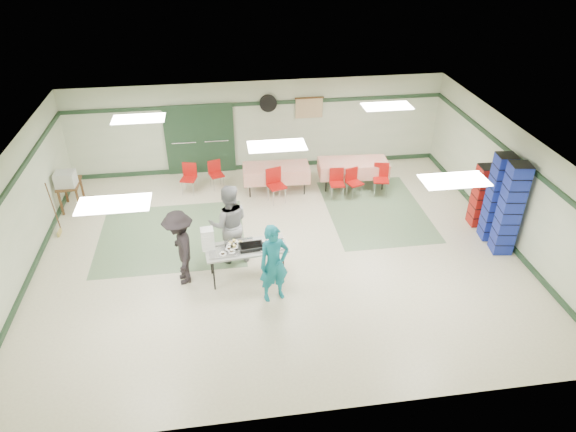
{
  "coord_description": "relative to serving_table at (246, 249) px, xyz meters",
  "views": [
    {
      "loc": [
        -1.17,
        -9.75,
        6.99
      ],
      "look_at": [
        0.19,
        -0.3,
        1.13
      ],
      "focal_mm": 32.0,
      "sensor_mm": 36.0,
      "label": 1
    }
  ],
  "objects": [
    {
      "name": "floor",
      "position": [
        0.78,
        0.83,
        -0.71
      ],
      "size": [
        11.0,
        11.0,
        0.0
      ],
      "primitive_type": "plane",
      "color": "beige",
      "rests_on": "ground"
    },
    {
      "name": "ceiling",
      "position": [
        0.78,
        0.83,
        1.99
      ],
      "size": [
        11.0,
        11.0,
        0.0
      ],
      "primitive_type": "plane",
      "rotation": [
        3.14,
        0.0,
        0.0
      ],
      "color": "white",
      "rests_on": "wall_back"
    },
    {
      "name": "wall_back",
      "position": [
        0.78,
        5.33,
        0.64
      ],
      "size": [
        11.0,
        0.0,
        11.0
      ],
      "primitive_type": "plane",
      "rotation": [
        1.57,
        0.0,
        0.0
      ],
      "color": "beige",
      "rests_on": "floor"
    },
    {
      "name": "wall_front",
      "position": [
        0.78,
        -3.67,
        0.64
      ],
      "size": [
        11.0,
        0.0,
        11.0
      ],
      "primitive_type": "plane",
      "rotation": [
        -1.57,
        0.0,
        0.0
      ],
      "color": "beige",
      "rests_on": "floor"
    },
    {
      "name": "wall_left",
      "position": [
        -4.72,
        0.83,
        0.64
      ],
      "size": [
        0.0,
        9.0,
        9.0
      ],
      "primitive_type": "plane",
      "rotation": [
        1.57,
        0.0,
        1.57
      ],
      "color": "beige",
      "rests_on": "floor"
    },
    {
      "name": "wall_right",
      "position": [
        6.28,
        0.83,
        0.64
      ],
      "size": [
        0.0,
        9.0,
        9.0
      ],
      "primitive_type": "plane",
      "rotation": [
        1.57,
        0.0,
        -1.57
      ],
      "color": "beige",
      "rests_on": "floor"
    },
    {
      "name": "trim_back",
      "position": [
        0.78,
        5.3,
        1.34
      ],
      "size": [
        11.0,
        0.06,
        0.1
      ],
      "primitive_type": "cube",
      "color": "#1E3722",
      "rests_on": "wall_back"
    },
    {
      "name": "baseboard_back",
      "position": [
        0.78,
        5.3,
        -0.65
      ],
      "size": [
        11.0,
        0.06,
        0.12
      ],
      "primitive_type": "cube",
      "color": "#1E3722",
      "rests_on": "floor"
    },
    {
      "name": "trim_left",
      "position": [
        -4.69,
        0.83,
        1.34
      ],
      "size": [
        0.06,
        9.0,
        0.1
      ],
      "primitive_type": "cube",
      "rotation": [
        0.0,
        0.0,
        1.57
      ],
      "color": "#1E3722",
      "rests_on": "wall_back"
    },
    {
      "name": "baseboard_left",
      "position": [
        -4.69,
        0.83,
        -0.65
      ],
      "size": [
        0.06,
        9.0,
        0.12
      ],
      "primitive_type": "cube",
      "rotation": [
        0.0,
        0.0,
        1.57
      ],
      "color": "#1E3722",
      "rests_on": "floor"
    },
    {
      "name": "trim_right",
      "position": [
        6.25,
        0.83,
        1.34
      ],
      "size": [
        0.06,
        9.0,
        0.1
      ],
      "primitive_type": "cube",
      "rotation": [
        0.0,
        0.0,
        1.57
      ],
      "color": "#1E3722",
      "rests_on": "wall_back"
    },
    {
      "name": "baseboard_right",
      "position": [
        6.25,
        0.83,
        -0.65
      ],
      "size": [
        0.06,
        9.0,
        0.12
      ],
      "primitive_type": "cube",
      "rotation": [
        0.0,
        0.0,
        1.57
      ],
      "color": "#1E3722",
      "rests_on": "floor"
    },
    {
      "name": "green_patch_a",
      "position": [
        -1.72,
        1.83,
        -0.71
      ],
      "size": [
        3.5,
        3.0,
        0.01
      ],
      "primitive_type": "cube",
      "color": "gray",
      "rests_on": "floor"
    },
    {
      "name": "green_patch_b",
      "position": [
        3.58,
        2.33,
        -0.71
      ],
      "size": [
        2.5,
        3.5,
        0.01
      ],
      "primitive_type": "cube",
      "color": "gray",
      "rests_on": "floor"
    },
    {
      "name": "double_door_left",
      "position": [
        -1.42,
        5.27,
        0.34
      ],
      "size": [
        0.9,
        0.06,
        2.1
      ],
      "primitive_type": "cube",
      "color": "#979996",
      "rests_on": "floor"
    },
    {
      "name": "double_door_right",
      "position": [
        -0.47,
        5.27,
        0.34
      ],
      "size": [
        0.9,
        0.06,
        2.1
      ],
      "primitive_type": "cube",
      "color": "#979996",
      "rests_on": "floor"
    },
    {
      "name": "door_frame",
      "position": [
        -0.95,
        5.25,
        0.34
      ],
      "size": [
        2.0,
        0.03,
        2.15
      ],
      "primitive_type": "cube",
      "color": "#1E3722",
      "rests_on": "floor"
    },
    {
      "name": "wall_fan",
      "position": [
        1.08,
        5.27,
        1.34
      ],
      "size": [
        0.5,
        0.1,
        0.5
      ],
      "primitive_type": "cylinder",
      "rotation": [
        1.57,
        0.0,
        0.0
      ],
      "color": "black",
      "rests_on": "wall_back"
    },
    {
      "name": "scroll_banner",
      "position": [
        2.28,
        5.27,
        1.14
      ],
      "size": [
        0.8,
        0.02,
        0.6
      ],
      "primitive_type": "cube",
      "color": "tan",
      "rests_on": "wall_back"
    },
    {
      "name": "serving_table",
      "position": [
        0.0,
        0.0,
        0.0
      ],
      "size": [
        1.78,
        0.86,
        0.76
      ],
      "rotation": [
        0.0,
        0.0,
        0.1
      ],
      "color": "#A9A9A4",
      "rests_on": "floor"
    },
    {
      "name": "sheet_tray_right",
      "position": [
        0.55,
        -0.02,
        0.06
      ],
      "size": [
        0.58,
        0.46,
        0.02
      ],
      "primitive_type": "cube",
      "rotation": [
        0.0,
        0.0,
        0.1
      ],
      "color": "silver",
      "rests_on": "serving_table"
    },
    {
      "name": "sheet_tray_mid",
      "position": [
        -0.13,
        0.07,
        0.06
      ],
      "size": [
        0.65,
        0.51,
        0.02
      ],
      "primitive_type": "cube",
      "rotation": [
        0.0,
        0.0,
        0.1
      ],
      "color": "silver",
      "rests_on": "serving_table"
    },
    {
      "name": "sheet_tray_left",
      "position": [
        -0.48,
        -0.1,
        0.06
      ],
      "size": [
        0.65,
        0.52,
        0.02
      ],
      "primitive_type": "cube",
      "rotation": [
        0.0,
        0.0,
        0.1
      ],
      "color": "silver",
      "rests_on": "serving_table"
    },
    {
      "name": "baking_pan",
      "position": [
        0.11,
        -0.04,
        0.09
      ],
      "size": [
        0.53,
        0.36,
        0.08
      ],
      "primitive_type": "cube",
      "rotation": [
        0.0,
        0.0,
        0.1
      ],
      "color": "black",
      "rests_on": "serving_table"
    },
    {
      "name": "foam_box_stack",
      "position": [
        -0.79,
        0.09,
        0.29
      ],
      "size": [
        0.29,
        0.27,
        0.48
      ],
      "primitive_type": "cube",
      "rotation": [
        0.0,
        0.0,
        0.1
      ],
      "color": "white",
      "rests_on": "serving_table"
    },
    {
      "name": "volunteer_teal",
      "position": [
        0.5,
        -0.78,
        0.15
      ],
      "size": [
        0.71,
        0.56,
        1.72
      ],
      "primitive_type": "imported",
      "rotation": [
        0.0,
        0.0,
        0.27
      ],
      "color": "#14778C",
      "rests_on": "floor"
    },
    {
      "name": "volunteer_grey",
      "position": [
        -0.32,
        0.71,
        0.22
      ],
      "size": [
        0.93,
        0.73,
        1.87
      ],
      "primitive_type": "imported",
      "rotation": [
        0.0,
        0.0,
        3.17
      ],
      "color": "gray",
      "rests_on": "floor"
    },
    {
      "name": "volunteer_dark",
      "position": [
        -1.36,
        0.06,
        0.14
      ],
      "size": [
        0.8,
        1.19,
        1.71
      ],
      "primitive_type": "imported",
      "rotation": [
        0.0,
        0.0,
        -1.41
      ],
      "color": "black",
      "rests_on": "floor"
    },
    {
      "name": "dining_table_a",
      "position": [
        3.31,
        3.79,
        -0.14
      ],
      "size": [
        1.99,
        1.0,
        0.77
      ],
      "rotation": [
        0.0,
        0.0,
        -0.07
      ],
      "color": "red",
      "rests_on": "floor"
    },
    {
      "name": "dining_table_b",
      "position": [
        1.11,
        3.79,
        -0.14
      ],
      "size": [
        1.85,
        0.88,
        0.77
      ],
      "rotation": [
        0.0,
        0.0,
        -0.04
      ],
      "color": "red",
      "rests_on": "floor"
    },
    {
      "name": "chair_a",
      "position": [
        3.17,
        3.21,
        -0.22
      ],
      "size": [
        0.49,
        0.49,
        0.81
      ],
      "rotation": [
        0.0,
        0.0,
        0.37
      ],
      "color": "#B10E0E",
      "rests_on": "floor"
    },
    {
      "name": "chair_b",
      "position": [
        2.71,
        3.22,
        -0.21
      ],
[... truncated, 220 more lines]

